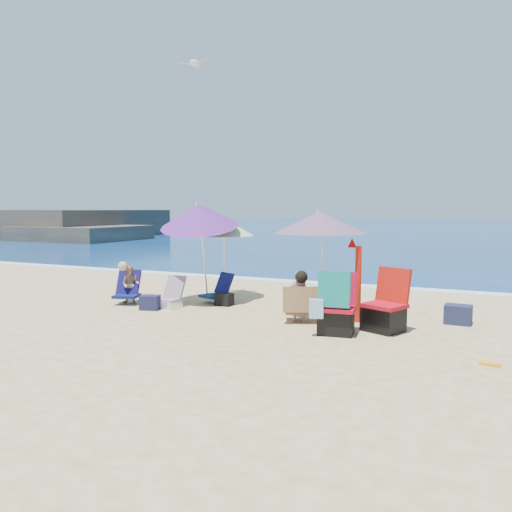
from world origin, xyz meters
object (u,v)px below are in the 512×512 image
at_px(camp_chair_right, 335,311).
at_px(chair_rainbow, 170,299).
at_px(person_center, 300,297).
at_px(seagull, 195,64).
at_px(chair_navy, 220,294).
at_px(camp_chair_left, 385,312).
at_px(umbrella_blue, 199,215).
at_px(umbrella_turquoise, 320,222).
at_px(furled_umbrella, 357,276).
at_px(umbrella_striped, 223,227).
at_px(person_left, 130,284).

bearing_deg(camp_chair_right, chair_rainbow, 168.68).
height_order(person_center, seagull, seagull).
distance_m(chair_navy, seagull, 4.89).
xyz_separation_m(chair_rainbow, camp_chair_right, (3.64, -0.73, 0.20)).
relative_size(camp_chair_left, camp_chair_right, 1.01).
relative_size(umbrella_blue, chair_rainbow, 3.62).
bearing_deg(camp_chair_right, camp_chair_left, 37.83).
distance_m(umbrella_turquoise, furled_umbrella, 1.20).
distance_m(chair_navy, camp_chair_left, 3.89).
xyz_separation_m(umbrella_striped, person_left, (-1.51, -1.32, -1.19)).
relative_size(umbrella_striped, camp_chair_right, 1.78).
relative_size(umbrella_blue, furled_umbrella, 1.53).
bearing_deg(camp_chair_right, person_center, 145.00).
bearing_deg(camp_chair_right, seagull, 154.41).
height_order(umbrella_turquoise, camp_chair_left, umbrella_turquoise).
height_order(umbrella_turquoise, person_center, umbrella_turquoise).
distance_m(umbrella_turquoise, chair_rainbow, 3.41).
height_order(umbrella_turquoise, umbrella_striped, umbrella_turquoise).
bearing_deg(chair_navy, camp_chair_right, -29.57).
xyz_separation_m(umbrella_blue, person_left, (-1.34, -0.61, -1.44)).
distance_m(umbrella_striped, umbrella_blue, 0.77).
bearing_deg(chair_rainbow, umbrella_striped, 69.34).
distance_m(camp_chair_right, seagull, 6.11).
height_order(chair_rainbow, person_center, person_center).
xyz_separation_m(person_left, seagull, (1.07, 0.97, 4.62)).
height_order(chair_navy, camp_chair_right, camp_chair_right).
xyz_separation_m(chair_rainbow, person_left, (-1.01, 0.01, 0.24)).
height_order(camp_chair_right, person_left, camp_chair_right).
bearing_deg(camp_chair_left, umbrella_striped, 157.98).
distance_m(camp_chair_left, person_left, 5.33).
xyz_separation_m(umbrella_striped, chair_rainbow, (-0.50, -1.34, -1.43)).
xyz_separation_m(furled_umbrella, chair_navy, (-3.12, 0.70, -0.65)).
relative_size(umbrella_striped, seagull, 2.36).
bearing_deg(person_left, furled_umbrella, 3.33).
bearing_deg(umbrella_blue, chair_navy, 52.14).
distance_m(furled_umbrella, seagull, 5.63).
bearing_deg(furled_umbrella, camp_chair_right, -95.04).
bearing_deg(chair_rainbow, furled_umbrella, 4.45).
relative_size(umbrella_turquoise, furled_umbrella, 1.47).
bearing_deg(furled_umbrella, seagull, 169.30).
bearing_deg(person_center, umbrella_blue, 162.42).
relative_size(camp_chair_right, person_left, 1.15).
bearing_deg(person_center, umbrella_striped, 147.24).
height_order(umbrella_blue, seagull, seagull).
relative_size(umbrella_striped, furled_umbrella, 1.24).
relative_size(camp_chair_right, seagull, 1.32).
relative_size(chair_rainbow, person_center, 0.68).
bearing_deg(umbrella_striped, camp_chair_right, -33.35).
distance_m(furled_umbrella, chair_navy, 3.26).
relative_size(camp_chair_left, seagull, 1.33).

